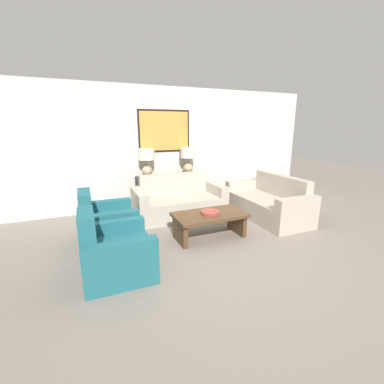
% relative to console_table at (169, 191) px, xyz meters
% --- Properties ---
extents(ground_plane, '(20.00, 20.00, 0.00)m').
position_rel_console_table_xyz_m(ground_plane, '(0.00, -2.12, -0.37)').
color(ground_plane, slate).
extents(back_wall, '(7.49, 0.12, 2.65)m').
position_rel_console_table_xyz_m(back_wall, '(0.00, 0.27, 0.97)').
color(back_wall, beige).
rests_on(back_wall, ground_plane).
extents(console_table, '(1.43, 0.39, 0.73)m').
position_rel_console_table_xyz_m(console_table, '(0.00, 0.00, 0.00)').
color(console_table, black).
rests_on(console_table, ground_plane).
extents(table_lamp_left, '(0.35, 0.35, 0.61)m').
position_rel_console_table_xyz_m(table_lamp_left, '(-0.48, 0.00, 0.75)').
color(table_lamp_left, tan).
rests_on(table_lamp_left, console_table).
extents(table_lamp_right, '(0.35, 0.35, 0.61)m').
position_rel_console_table_xyz_m(table_lamp_right, '(0.48, 0.00, 0.75)').
color(table_lamp_right, tan).
rests_on(table_lamp_right, console_table).
extents(couch_by_back_wall, '(1.81, 0.88, 0.84)m').
position_rel_console_table_xyz_m(couch_by_back_wall, '(0.00, -0.65, -0.08)').
color(couch_by_back_wall, '#ADA393').
rests_on(couch_by_back_wall, ground_plane).
extents(couch_by_side, '(0.88, 1.81, 0.84)m').
position_rel_console_table_xyz_m(couch_by_side, '(1.65, -1.43, -0.08)').
color(couch_by_side, '#ADA393').
rests_on(couch_by_side, ground_plane).
extents(coffee_table, '(1.18, 0.64, 0.42)m').
position_rel_console_table_xyz_m(coffee_table, '(0.10, -1.86, -0.06)').
color(coffee_table, '#4C331E').
rests_on(coffee_table, ground_plane).
extents(decorative_bowl, '(0.31, 0.31, 0.04)m').
position_rel_console_table_xyz_m(decorative_bowl, '(0.10, -1.87, 0.07)').
color(decorative_bowl, '#93382D').
rests_on(decorative_bowl, coffee_table).
extents(armchair_near_back_wall, '(0.83, 0.85, 0.85)m').
position_rel_console_table_xyz_m(armchair_near_back_wall, '(-1.48, -1.34, -0.08)').
color(armchair_near_back_wall, '#1E5B66').
rests_on(armchair_near_back_wall, ground_plane).
extents(armchair_near_camera, '(0.83, 0.85, 0.85)m').
position_rel_console_table_xyz_m(armchair_near_camera, '(-1.48, -2.39, -0.08)').
color(armchair_near_camera, '#1E5B66').
rests_on(armchair_near_camera, ground_plane).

